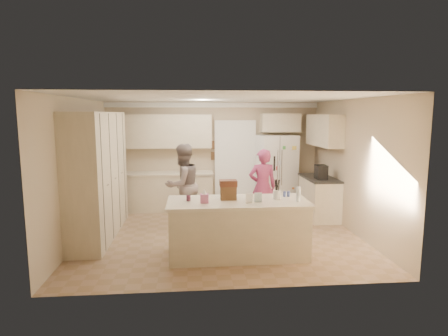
{
  "coord_description": "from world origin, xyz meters",
  "views": [
    {
      "loc": [
        -0.55,
        -6.97,
        2.31
      ],
      "look_at": [
        0.1,
        0.35,
        1.25
      ],
      "focal_mm": 30.0,
      "sensor_mm": 36.0,
      "label": 1
    }
  ],
  "objects": [
    {
      "name": "coffee_maker",
      "position": [
        2.25,
        0.8,
        1.07
      ],
      "size": [
        0.22,
        0.28,
        0.3
      ],
      "primitive_type": "cube",
      "color": "black",
      "rests_on": "right_countertop"
    },
    {
      "name": "wall_frame_lower",
      "position": [
        0.02,
        2.27,
        1.28
      ],
      "size": [
        0.15,
        0.02,
        0.2
      ],
      "primitive_type": "cube",
      "color": "brown",
      "rests_on": "wall_back"
    },
    {
      "name": "wall_front",
      "position": [
        0.0,
        -2.31,
        1.3
      ],
      "size": [
        5.2,
        0.02,
        2.6
      ],
      "primitive_type": "cube",
      "color": "#BCA98B",
      "rests_on": "ground"
    },
    {
      "name": "wall_frame_upper",
      "position": [
        0.02,
        2.27,
        1.55
      ],
      "size": [
        0.15,
        0.02,
        0.2
      ],
      "primitive_type": "cube",
      "color": "brown",
      "rests_on": "wall_back"
    },
    {
      "name": "fridge_magnets",
      "position": [
        1.54,
        1.68,
        0.9
      ],
      "size": [
        0.76,
        0.02,
        1.44
      ],
      "primitive_type": null,
      "color": "tan",
      "rests_on": "refrigerator"
    },
    {
      "name": "crown_back",
      "position": [
        0.0,
        2.26,
        2.53
      ],
      "size": [
        5.2,
        0.08,
        0.12
      ],
      "primitive_type": "cube",
      "color": "white",
      "rests_on": "wall_back"
    },
    {
      "name": "tissue_box",
      "position": [
        -0.35,
        -1.2,
        1.0
      ],
      "size": [
        0.13,
        0.13,
        0.14
      ],
      "primitive_type": "cube",
      "color": "#C8659B",
      "rests_on": "island_top"
    },
    {
      "name": "wall_right",
      "position": [
        2.61,
        0.0,
        1.3
      ],
      "size": [
        0.02,
        4.6,
        2.6
      ],
      "primitive_type": "cube",
      "color": "#BCA98B",
      "rests_on": "ground"
    },
    {
      "name": "ceiling",
      "position": [
        0.0,
        0.0,
        2.61
      ],
      "size": [
        5.2,
        4.6,
        0.02
      ],
      "primitive_type": "cube",
      "color": "white",
      "rests_on": "wall_back"
    },
    {
      "name": "right_countertop",
      "position": [
        2.29,
        1.0,
        0.9
      ],
      "size": [
        0.63,
        1.24,
        0.04
      ],
      "primitive_type": "cube",
      "color": "#2D2B28",
      "rests_on": "right_base_cab"
    },
    {
      "name": "back_countertop",
      "position": [
        -1.15,
        1.99,
        0.9
      ],
      "size": [
        2.24,
        0.63,
        0.04
      ],
      "primitive_type": "cube",
      "color": "beige",
      "rests_on": "back_base_cab"
    },
    {
      "name": "wall_back",
      "position": [
        0.0,
        2.31,
        1.3
      ],
      "size": [
        5.2,
        0.02,
        2.6
      ],
      "primitive_type": "cube",
      "color": "#BCA98B",
      "rests_on": "ground"
    },
    {
      "name": "doorway_opening",
      "position": [
        0.55,
        2.28,
        1.05
      ],
      "size": [
        0.9,
        0.06,
        2.1
      ],
      "primitive_type": "cube",
      "color": "black",
      "rests_on": "floor"
    },
    {
      "name": "back_upper_cab",
      "position": [
        -1.15,
        2.12,
        1.9
      ],
      "size": [
        2.2,
        0.35,
        0.8
      ],
      "primitive_type": "cube",
      "color": "beige",
      "rests_on": "wall_back"
    },
    {
      "name": "fridge_dispenser",
      "position": [
        1.32,
        1.67,
        1.15
      ],
      "size": [
        0.22,
        0.03,
        0.35
      ],
      "primitive_type": "cube",
      "color": "black",
      "rests_on": "refrigerator"
    },
    {
      "name": "pantry_bank",
      "position": [
        -2.3,
        0.2,
        1.18
      ],
      "size": [
        0.6,
        2.6,
        2.35
      ],
      "primitive_type": "cube",
      "color": "beige",
      "rests_on": "floor"
    },
    {
      "name": "water_bottle",
      "position": [
        1.15,
        -1.25,
        1.04
      ],
      "size": [
        0.07,
        0.07,
        0.24
      ],
      "primitive_type": "cylinder",
      "color": "silver",
      "rests_on": "island_top"
    },
    {
      "name": "back_base_cab",
      "position": [
        -1.15,
        2.0,
        0.44
      ],
      "size": [
        2.2,
        0.6,
        0.88
      ],
      "primitive_type": "cube",
      "color": "beige",
      "rests_on": "floor"
    },
    {
      "name": "shaker_pepper",
      "position": [
        1.09,
        -0.88,
        0.97
      ],
      "size": [
        0.05,
        0.05,
        0.09
      ],
      "primitive_type": "cylinder",
      "color": "#4B5CAA",
      "rests_on": "island_top"
    },
    {
      "name": "right_base_cab",
      "position": [
        2.3,
        1.0,
        0.44
      ],
      "size": [
        0.6,
        1.2,
        0.88
      ],
      "primitive_type": "cube",
      "color": "beige",
      "rests_on": "floor"
    },
    {
      "name": "floor",
      "position": [
        0.0,
        0.0,
        -0.01
      ],
      "size": [
        5.2,
        4.6,
        0.02
      ],
      "primitive_type": "cube",
      "color": "#92745C",
      "rests_on": "ground"
    },
    {
      "name": "tissue_plume",
      "position": [
        -0.35,
        -1.2,
        1.1
      ],
      "size": [
        0.08,
        0.08,
        0.08
      ],
      "primitive_type": "cone",
      "color": "white",
      "rests_on": "tissue_box"
    },
    {
      "name": "refrigerator",
      "position": [
        1.54,
        2.04,
        0.9
      ],
      "size": [
        1.0,
        0.84,
        1.8
      ],
      "primitive_type": "cube",
      "rotation": [
        0.0,
        0.0,
        0.16
      ],
      "color": "white",
      "rests_on": "floor"
    },
    {
      "name": "dollhouse_roof",
      "position": [
        0.05,
        -1.0,
        1.2
      ],
      "size": [
        0.28,
        0.2,
        0.1
      ],
      "primitive_type": "cube",
      "color": "#592D1E",
      "rests_on": "dollhouse_body"
    },
    {
      "name": "jam_jar",
      "position": [
        -0.6,
        -1.05,
        0.97
      ],
      "size": [
        0.07,
        0.07,
        0.09
      ],
      "primitive_type": "cylinder",
      "color": "#59263F",
      "rests_on": "island_top"
    },
    {
      "name": "fridge_handle_l",
      "position": [
        1.49,
        1.67,
        1.05
      ],
      "size": [
        0.02,
        0.02,
        0.85
      ],
      "primitive_type": "cylinder",
      "color": "silver",
      "rests_on": "refrigerator"
    },
    {
      "name": "wall_left",
      "position": [
        -2.61,
        0.0,
        1.3
      ],
      "size": [
        0.02,
        4.6,
        2.6
      ],
      "primitive_type": "cube",
      "color": "#BCA98B",
      "rests_on": "ground"
    },
    {
      "name": "greeting_card_b",
      "position": [
        0.5,
        -1.25,
        1.01
      ],
      "size": [
        0.12,
        0.05,
        0.16
      ],
      "primitive_type": "cube",
      "rotation": [
        0.15,
        0.0,
        -0.1
      ],
      "color": "silver",
      "rests_on": "island_top"
    },
    {
      "name": "teen_boy",
      "position": [
        -0.73,
        0.69,
        0.85
      ],
      "size": [
        1.05,
        1.03,
        1.71
      ],
      "primitive_type": "imported",
      "rotation": [
        0.0,
        0.0,
        3.83
      ],
      "color": "gray",
      "rests_on": "floor"
    },
    {
      "name": "island_top",
      "position": [
        0.2,
        -1.1,
        0.9
      ],
      "size": [
        2.28,
        0.96,
        0.05
      ],
      "primitive_type": "cube",
      "color": "beige",
      "rests_on": "island_base"
    },
    {
      "name": "fridge_handle_r",
      "position": [
        1.59,
        1.67,
        1.05
      ],
      "size": [
        0.02,
        0.02,
        0.85
      ],
      "primitive_type": "cylinder",
      "color": "silver",
      "rests_on": "refrigerator"
    },
    {
      "name": "doorway_casing",
      "position": [
        0.55,
        2.24,
        1.05
      ],
      "size": [
        1.02,
        0.03,
        2.22
      ],
      "primitive_type": "cube",
      "color": "white",
      "rests_on": "floor"
    },
    {
      "name": "teen_girl",
      "position": [
        0.93,
        0.62,
        0.8
      ],
      "size": [
        0.59,
        0.39,
        1.6
      ],
      "primitive_type": "imported",
      "rotation": [
        0.0,
        0.0,
        3.15
      ],
      "color": "#A93C77",
      "rests_on": "floor"
    },
    {
      "name": "over_fridge_cab",
      "position": [
        1.65,
        2.12,
        2.1
      ],
      "size": [
        0.95,
        0.35,
        0.45
      ],
      "primitive_type": "cube",
      "color": "beige",
      "rests_on": "wall_back"
    },
    {
      "name": "fridge_seam",
      "position": [
        1.54,
        1.68,
        0.9
      ],
      "size": [
        0.02,
        0.02,
        1.78
      ],
      "primitive_type": "cube",
      "color": "gray",
      "rests_on": "refrigerator"
    },
    {
      "name": "greeting_card_a",
      "position": [
        0.35,
        -1.3,
        1.01
      ],
      "size": [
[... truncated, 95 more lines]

